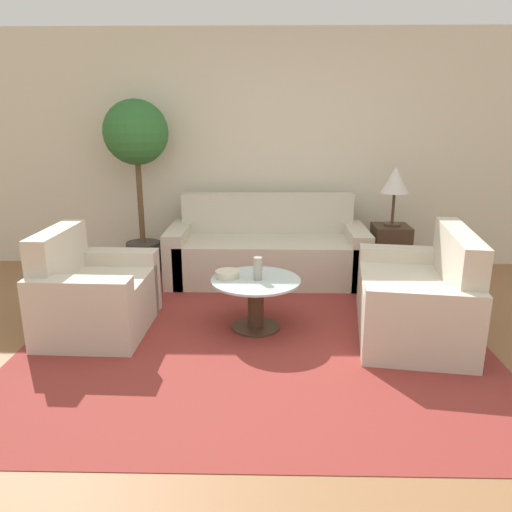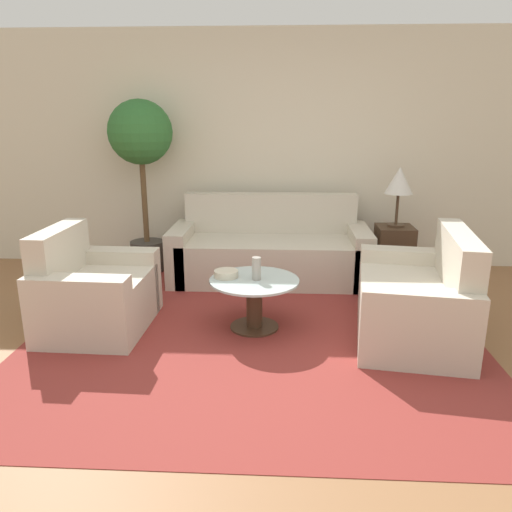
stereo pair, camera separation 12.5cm
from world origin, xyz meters
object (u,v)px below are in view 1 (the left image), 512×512
Objects in this scene: potted_plant at (137,150)px; bowl at (227,274)px; sofa_main at (267,252)px; armchair at (91,297)px; loveseat at (421,300)px; table_lamp at (395,182)px; vase at (257,269)px; coffee_table at (255,297)px.

potted_plant reaches higher than bowl.
bowl is (-0.33, -1.28, 0.17)m from sofa_main.
sofa_main is 2.06× the size of armchair.
loveseat is 0.75× the size of potted_plant.
potted_plant reaches higher than loveseat.
table_lamp reaches higher than sofa_main.
potted_plant is (-2.69, 0.18, 0.30)m from table_lamp.
vase reaches higher than bowl.
loveseat reaches higher than coffee_table.
vase is (1.35, 0.04, 0.24)m from armchair.
potted_plant is 2.16m from vase.
vase is (-1.30, 0.07, 0.23)m from loveseat.
sofa_main is 1.33m from coffee_table.
armchair is at bearing -178.01° from coffee_table.
armchair is 5.35× the size of vase.
table_lamp is 3.10× the size of bowl.
table_lamp is (2.74, 1.38, 0.76)m from armchair.
table_lamp reaches higher than armchair.
sofa_main reaches higher than vase.
sofa_main is 1.36m from vase.
potted_plant is (0.05, 1.56, 1.06)m from armchair.
loveseat is 1.60m from table_lamp.
sofa_main is 1.48× the size of loveseat.
loveseat is at bearing -48.92° from sofa_main.
sofa_main is at bearing 75.79° from bowl.
potted_plant is 2.01m from bowl.
coffee_table is 0.30m from bowl.
loveseat is 7.45× the size of vase.
sofa_main is 1.11× the size of potted_plant.
armchair is (-1.43, -1.38, -0.00)m from sofa_main.
armchair is 1.63× the size of table_lamp.
potted_plant is at bearing -0.11° from armchair.
table_lamp is at bearing 43.60° from coffee_table.
bowl is at bearing -54.32° from potted_plant.
armchair is at bearing -82.39° from loveseat.
table_lamp is at bearing -61.54° from armchair.
armchair is 5.05× the size of bowl.
potted_plant is 9.96× the size of vase.
armchair is 1.37× the size of coffee_table.
armchair is 1.37m from vase.
coffee_table is (-0.09, -1.33, -0.01)m from sofa_main.
coffee_table is 2.25m from potted_plant.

